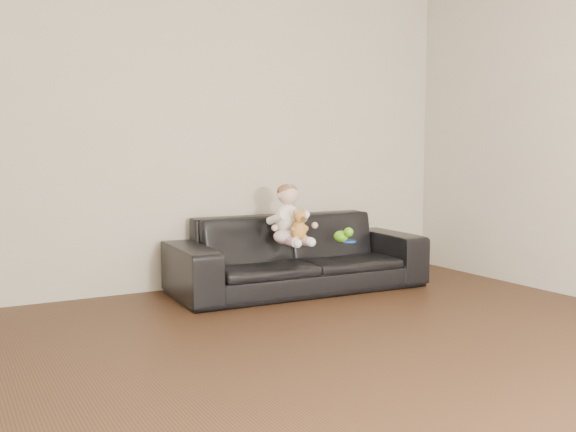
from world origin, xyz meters
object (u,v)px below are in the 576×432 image
sofa (298,253)px  toy_blue_disc (349,241)px  teddy_bear (299,225)px  baby (289,218)px  toy_rattle (342,237)px  toy_green (341,236)px

sofa → toy_blue_disc: size_ratio=17.98×
sofa → teddy_bear: size_ratio=9.04×
baby → toy_rattle: baby is taller
baby → toy_green: size_ratio=3.55×
baby → toy_green: baby is taller
sofa → baby: size_ratio=4.32×
teddy_bear → toy_green: bearing=5.1°
toy_green → toy_rattle: size_ratio=1.70×
toy_green → toy_blue_disc: bearing=-28.2°
sofa → baby: baby is taller
toy_green → toy_blue_disc: size_ratio=1.17×
baby → toy_rattle: (0.43, -0.09, -0.17)m
toy_blue_disc → toy_green: bearing=151.8°
baby → teddy_bear: size_ratio=2.09×
toy_rattle → toy_green: bearing=120.6°
sofa → toy_rattle: bearing=-32.6°
teddy_bear → toy_rattle: (0.42, 0.05, -0.12)m
sofa → teddy_bear: teddy_bear is taller
toy_blue_disc → toy_rattle: bearing=159.3°
baby → toy_blue_disc: (0.48, -0.11, -0.20)m
baby → toy_blue_disc: size_ratio=4.16×
sofa → toy_blue_disc: bearing=-30.8°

